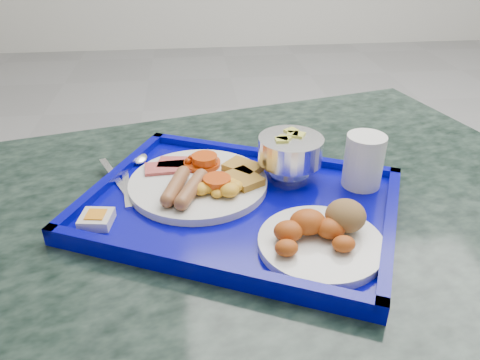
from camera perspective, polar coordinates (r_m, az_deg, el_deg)
The scene contains 10 objects.
floor at distance 2.34m, azimuth 20.12°, elevation -2.85°, with size 6.00×6.00×0.00m, color gray.
table at distance 0.84m, azimuth -3.13°, elevation -16.77°, with size 1.43×1.13×0.79m.
tray at distance 0.73m, azimuth -0.00°, elevation -3.15°, with size 0.56×0.50×0.03m.
main_plate at distance 0.76m, azimuth -4.67°, elevation -0.14°, with size 0.22×0.22×0.04m.
bread_plate at distance 0.64m, azimuth 10.09°, elevation -6.50°, with size 0.17×0.17×0.06m.
fruit_bowl at distance 0.78m, azimuth 6.16°, elevation 3.58°, with size 0.11×0.11×0.07m.
juice_cup at distance 0.77m, azimuth 14.88°, elevation 2.46°, with size 0.06×0.06×0.09m.
spoon at distance 0.84m, azimuth -12.58°, elevation 1.77°, with size 0.05×0.18×0.01m.
knife at distance 0.81m, azimuth -14.76°, elevation 0.02°, with size 0.01×0.17×0.00m, color silver.
jam_packet at distance 0.70m, azimuth -17.09°, elevation -4.58°, with size 0.05×0.05×0.02m.
Camera 1 is at (-1.00, -1.74, 1.20)m, focal length 35.00 mm.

